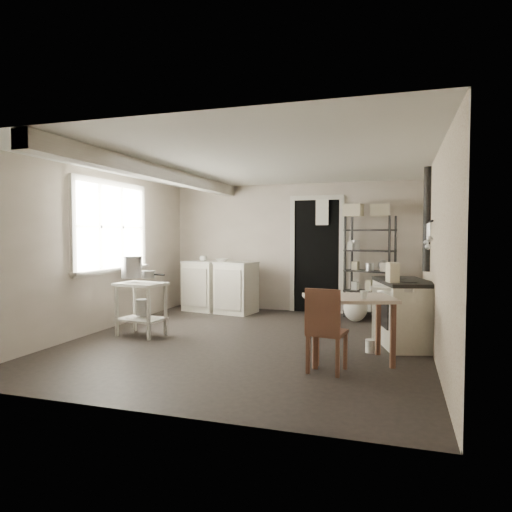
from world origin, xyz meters
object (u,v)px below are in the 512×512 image
(chair, at_px, (327,324))
(base_cabinets, at_px, (220,286))
(stockpot, at_px, (132,267))
(work_table, at_px, (348,327))
(stove, at_px, (404,310))
(flour_sack, at_px, (355,307))
(prep_table, at_px, (141,307))
(shelf_rack, at_px, (370,261))

(chair, bearing_deg, base_cabinets, 136.21)
(stockpot, bearing_deg, work_table, -9.02)
(work_table, xyz_separation_m, chair, (-0.17, -0.44, 0.10))
(stove, distance_m, chair, 1.59)
(stockpot, xyz_separation_m, base_cabinets, (0.47, 2.09, -0.48))
(stove, bearing_deg, work_table, -137.47)
(flour_sack, bearing_deg, prep_table, -145.21)
(shelf_rack, bearing_deg, prep_table, -123.04)
(base_cabinets, height_order, chair, chair)
(base_cabinets, xyz_separation_m, flour_sack, (2.42, -0.23, -0.22))
(prep_table, bearing_deg, stockpot, 167.70)
(prep_table, bearing_deg, shelf_rack, 37.47)
(work_table, bearing_deg, stove, 58.37)
(work_table, relative_size, flour_sack, 2.06)
(flour_sack, bearing_deg, stockpot, -147.30)
(shelf_rack, distance_m, chair, 3.16)
(work_table, height_order, chair, chair)
(prep_table, relative_size, shelf_rack, 0.43)
(stove, bearing_deg, base_cabinets, 136.89)
(stockpot, bearing_deg, chair, -17.86)
(stove, bearing_deg, prep_table, 172.59)
(chair, height_order, flour_sack, chair)
(stove, height_order, work_table, stove)
(prep_table, relative_size, work_table, 0.77)
(stockpot, relative_size, base_cabinets, 0.22)
(prep_table, distance_m, stove, 3.48)
(work_table, height_order, flour_sack, work_table)
(prep_table, bearing_deg, base_cabinets, 81.80)
(prep_table, xyz_separation_m, base_cabinets, (0.31, 2.13, 0.06))
(stockpot, height_order, stove, stockpot)
(stove, relative_size, flour_sack, 2.28)
(prep_table, relative_size, base_cabinets, 0.53)
(shelf_rack, bearing_deg, base_cabinets, -158.14)
(chair, bearing_deg, work_table, 76.93)
(stockpot, relative_size, stove, 0.29)
(stockpot, height_order, flour_sack, stockpot)
(stove, bearing_deg, shelf_rack, 91.14)
(stockpot, height_order, chair, stockpot)
(base_cabinets, height_order, stove, base_cabinets)
(prep_table, distance_m, stockpot, 0.57)
(prep_table, xyz_separation_m, flour_sack, (2.73, 1.89, -0.16))
(shelf_rack, bearing_deg, work_table, -71.80)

